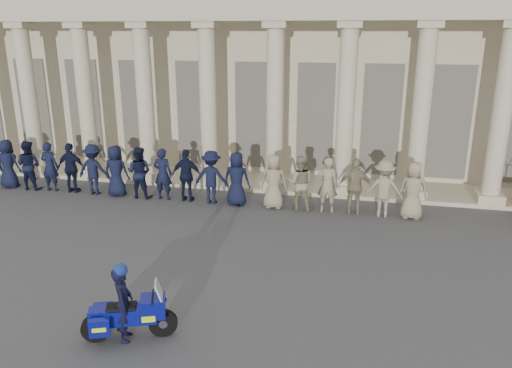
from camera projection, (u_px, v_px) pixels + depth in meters
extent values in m
plane|color=#3E3E40|center=(161.00, 284.00, 12.30)|extent=(90.00, 90.00, 0.00)
cube|color=#B8AB8A|center=(276.00, 61.00, 24.93)|extent=(40.00, 10.00, 9.00)
cube|color=#B8AB8A|center=(247.00, 180.00, 20.47)|extent=(40.00, 2.60, 0.15)
cube|color=#B8AB8A|center=(240.00, 6.00, 17.74)|extent=(35.80, 1.00, 1.00)
cube|color=#B8AB8A|center=(39.00, 167.00, 21.59)|extent=(0.90, 0.90, 0.30)
cylinder|color=#B8AB8A|center=(29.00, 99.00, 20.72)|extent=(0.64, 0.64, 5.60)
cube|color=#B8AB8A|center=(19.00, 25.00, 19.85)|extent=(0.85, 0.85, 0.24)
cube|color=#B8AB8A|center=(93.00, 171.00, 21.04)|extent=(0.90, 0.90, 0.30)
cylinder|color=#B8AB8A|center=(86.00, 101.00, 20.17)|extent=(0.64, 0.64, 5.60)
cube|color=#B8AB8A|center=(78.00, 25.00, 19.30)|extent=(0.85, 0.85, 0.24)
cube|color=#B8AB8A|center=(150.00, 174.00, 20.49)|extent=(0.90, 0.90, 0.30)
cylinder|color=#B8AB8A|center=(145.00, 103.00, 19.61)|extent=(0.64, 0.64, 5.60)
cube|color=#B8AB8A|center=(140.00, 25.00, 18.75)|extent=(0.85, 0.85, 0.24)
cube|color=#B8AB8A|center=(210.00, 178.00, 19.93)|extent=(0.90, 0.90, 0.30)
cylinder|color=#B8AB8A|center=(208.00, 105.00, 19.06)|extent=(0.64, 0.64, 5.60)
cube|color=#B8AB8A|center=(206.00, 25.00, 18.20)|extent=(0.85, 0.85, 0.24)
cube|color=#B8AB8A|center=(274.00, 183.00, 19.38)|extent=(0.90, 0.90, 0.30)
cylinder|color=#B8AB8A|center=(275.00, 107.00, 18.51)|extent=(0.64, 0.64, 5.60)
cube|color=#B8AB8A|center=(276.00, 24.00, 17.64)|extent=(0.85, 0.85, 0.24)
cube|color=#B8AB8A|center=(342.00, 187.00, 18.83)|extent=(0.90, 0.90, 0.30)
cylinder|color=#B8AB8A|center=(346.00, 109.00, 17.96)|extent=(0.64, 0.64, 5.60)
cube|color=#B8AB8A|center=(350.00, 24.00, 17.09)|extent=(0.85, 0.85, 0.24)
cube|color=#B8AB8A|center=(413.00, 192.00, 18.28)|extent=(0.90, 0.90, 0.30)
cylinder|color=#B8AB8A|center=(421.00, 112.00, 17.40)|extent=(0.64, 0.64, 5.60)
cube|color=#B8AB8A|center=(430.00, 24.00, 16.54)|extent=(0.85, 0.85, 0.24)
cube|color=#B8AB8A|center=(489.00, 197.00, 17.73)|extent=(0.90, 0.90, 0.30)
cylinder|color=#B8AB8A|center=(501.00, 114.00, 16.85)|extent=(0.64, 0.64, 5.60)
cube|color=black|center=(35.00, 107.00, 23.08)|extent=(1.30, 0.12, 4.20)
cube|color=black|center=(85.00, 109.00, 22.53)|extent=(1.30, 0.12, 4.20)
cube|color=black|center=(139.00, 111.00, 21.98)|extent=(1.30, 0.12, 4.20)
cube|color=black|center=(194.00, 113.00, 21.43)|extent=(1.30, 0.12, 4.20)
cube|color=black|center=(253.00, 116.00, 20.87)|extent=(1.30, 0.12, 4.20)
cube|color=black|center=(315.00, 118.00, 20.32)|extent=(1.30, 0.12, 4.20)
cube|color=black|center=(381.00, 120.00, 19.77)|extent=(1.30, 0.12, 4.20)
cube|color=black|center=(450.00, 123.00, 19.22)|extent=(1.30, 0.12, 4.20)
imported|color=black|center=(8.00, 164.00, 19.54)|extent=(0.94, 0.61, 1.93)
imported|color=black|center=(29.00, 165.00, 19.35)|extent=(0.94, 0.73, 1.93)
imported|color=black|center=(50.00, 166.00, 19.15)|extent=(0.70, 0.46, 1.93)
imported|color=black|center=(72.00, 168.00, 18.95)|extent=(1.13, 0.47, 1.93)
imported|color=black|center=(94.00, 169.00, 18.75)|extent=(1.25, 0.72, 1.93)
imported|color=black|center=(116.00, 171.00, 18.56)|extent=(0.94, 0.61, 1.93)
imported|color=black|center=(139.00, 172.00, 18.36)|extent=(0.94, 0.73, 1.93)
imported|color=black|center=(163.00, 174.00, 18.16)|extent=(0.70, 0.46, 1.93)
imported|color=black|center=(187.00, 176.00, 17.96)|extent=(1.13, 0.47, 1.93)
imported|color=black|center=(211.00, 177.00, 17.77)|extent=(1.25, 0.72, 1.93)
imported|color=black|center=(237.00, 179.00, 17.57)|extent=(0.94, 0.61, 1.93)
imported|color=gray|center=(274.00, 181.00, 17.29)|extent=(0.94, 0.61, 1.93)
imported|color=gray|center=(300.00, 183.00, 17.09)|extent=(0.94, 0.73, 1.93)
imported|color=gray|center=(327.00, 185.00, 16.89)|extent=(0.70, 0.46, 1.93)
imported|color=gray|center=(355.00, 187.00, 16.70)|extent=(1.13, 0.47, 1.93)
imported|color=gray|center=(384.00, 188.00, 16.50)|extent=(1.25, 0.72, 1.93)
imported|color=gray|center=(413.00, 190.00, 16.30)|extent=(0.94, 0.61, 1.93)
cylinder|color=black|center=(163.00, 323.00, 10.14)|extent=(0.59, 0.33, 0.58)
cylinder|color=black|center=(96.00, 328.00, 9.95)|extent=(0.59, 0.33, 0.58)
cube|color=navy|center=(131.00, 314.00, 9.97)|extent=(1.08, 0.71, 0.34)
cube|color=navy|center=(153.00, 306.00, 9.99)|extent=(0.62, 0.60, 0.40)
cube|color=silver|center=(154.00, 315.00, 10.05)|extent=(0.28, 0.32, 0.11)
cube|color=#B2BFCC|center=(160.00, 292.00, 9.92)|extent=(0.32, 0.45, 0.47)
cube|color=black|center=(121.00, 307.00, 9.90)|extent=(0.64, 0.49, 0.09)
cube|color=navy|center=(97.00, 314.00, 9.86)|extent=(0.40, 0.39, 0.19)
cube|color=navy|center=(100.00, 327.00, 9.64)|extent=(0.44, 0.33, 0.35)
cube|color=#E4FF0D|center=(100.00, 327.00, 9.64)|extent=(0.32, 0.29, 0.09)
cube|color=navy|center=(104.00, 312.00, 10.18)|extent=(0.44, 0.33, 0.35)
cube|color=#E4FF0D|center=(104.00, 312.00, 10.18)|extent=(0.32, 0.29, 0.09)
cylinder|color=silver|center=(111.00, 322.00, 10.19)|extent=(0.53, 0.27, 0.09)
cylinder|color=black|center=(152.00, 297.00, 9.93)|extent=(0.25, 0.59, 0.03)
imported|color=black|center=(123.00, 304.00, 9.88)|extent=(0.56, 0.68, 1.58)
sphere|color=navy|center=(120.00, 270.00, 9.66)|extent=(0.28, 0.28, 0.28)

